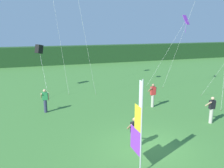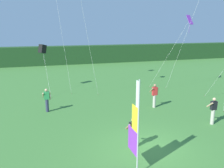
{
  "view_description": "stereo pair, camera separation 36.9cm",
  "coord_description": "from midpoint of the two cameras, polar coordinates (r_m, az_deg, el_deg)",
  "views": [
    {
      "loc": [
        -5.0,
        -9.45,
        5.69
      ],
      "look_at": [
        -0.86,
        2.69,
        2.66
      ],
      "focal_mm": 37.89,
      "sensor_mm": 36.0,
      "label": 1
    },
    {
      "loc": [
        -4.65,
        -9.57,
        5.69
      ],
      "look_at": [
        -0.86,
        2.69,
        2.66
      ],
      "focal_mm": 37.89,
      "sensor_mm": 36.0,
      "label": 2
    }
  ],
  "objects": [
    {
      "name": "ground_plane",
      "position": [
        12.09,
        7.35,
        -14.9
      ],
      "size": [
        120.0,
        120.0,
        0.0
      ],
      "primitive_type": "plane",
      "color": "#3D7533"
    },
    {
      "name": "distant_treeline",
      "position": [
        39.36,
        -11.77,
        6.85
      ],
      "size": [
        80.0,
        2.4,
        2.9
      ],
      "primitive_type": "cube",
      "color": "#1E421E",
      "rests_on": "ground"
    },
    {
      "name": "banner_flag",
      "position": [
        9.52,
        5.19,
        -10.49
      ],
      "size": [
        0.06,
        1.03,
        3.88
      ],
      "color": "#B7B7BC",
      "rests_on": "ground"
    },
    {
      "name": "person_near_banner",
      "position": [
        15.58,
        22.28,
        -5.64
      ],
      "size": [
        0.55,
        0.48,
        1.68
      ],
      "color": "#B7B2A3",
      "rests_on": "ground"
    },
    {
      "name": "person_mid_field",
      "position": [
        11.61,
        4.46,
        -11.48
      ],
      "size": [
        0.55,
        0.48,
        1.57
      ],
      "color": "#B7B2A3",
      "rests_on": "ground"
    },
    {
      "name": "person_far_left",
      "position": [
        17.55,
        9.23,
        -2.56
      ],
      "size": [
        0.55,
        0.48,
        1.76
      ],
      "color": "#B7B2A3",
      "rests_on": "ground"
    },
    {
      "name": "person_far_right",
      "position": [
        16.94,
        -16.44,
        -3.75
      ],
      "size": [
        0.55,
        0.48,
        1.66
      ],
      "color": "#2D334C",
      "rests_on": "ground"
    },
    {
      "name": "kite_purple_diamond_1",
      "position": [
        23.4,
        16.61,
        13.91
      ],
      "size": [
        3.52,
        1.83,
        6.88
      ],
      "color": "brown",
      "rests_on": "ground"
    },
    {
      "name": "kite_black_box_2",
      "position": [
        22.54,
        -17.65,
        8.02
      ],
      "size": [
        0.83,
        3.34,
        4.29
      ],
      "color": "brown",
      "rests_on": "ground"
    }
  ]
}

